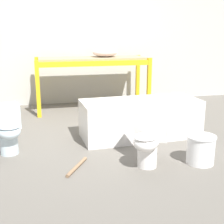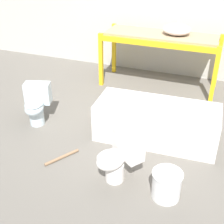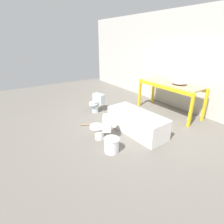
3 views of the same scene
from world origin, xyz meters
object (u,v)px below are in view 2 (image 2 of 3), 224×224
at_px(sink_basin, 177,29).
at_px(bathtub_main, 156,120).
at_px(bucket_white, 167,184).
at_px(toilet_near, 36,103).
at_px(toilet_far, 119,156).

relative_size(sink_basin, bathtub_main, 0.28).
xyz_separation_m(bathtub_main, bucket_white, (0.38, -1.05, -0.14)).
bearing_deg(toilet_near, bathtub_main, -10.92).
height_order(sink_basin, bathtub_main, sink_basin).
height_order(sink_basin, toilet_near, sink_basin).
relative_size(bathtub_main, toilet_near, 2.84).
bearing_deg(sink_basin, bucket_white, -79.78).
distance_m(bathtub_main, toilet_near, 1.81).
relative_size(sink_basin, toilet_near, 0.81).
distance_m(sink_basin, bucket_white, 3.02).
xyz_separation_m(toilet_far, bucket_white, (0.59, -0.11, -0.15)).
bearing_deg(toilet_near, toilet_far, -42.34).
xyz_separation_m(toilet_near, bucket_white, (2.18, -0.86, -0.15)).
bearing_deg(toilet_near, sink_basin, 32.68).
bearing_deg(bathtub_main, bucket_white, -72.90).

